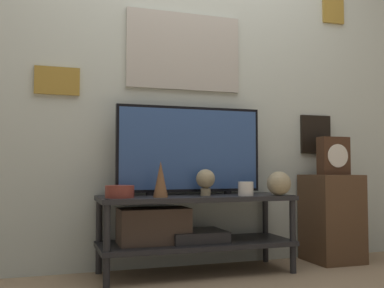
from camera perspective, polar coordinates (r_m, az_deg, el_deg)
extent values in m
plane|color=#997F60|center=(2.75, 2.33, -17.25)|extent=(12.00, 12.00, 0.00)
cube|color=beige|center=(3.24, -1.03, 8.99)|extent=(6.40, 0.06, 2.70)
cube|color=#B2ADA3|center=(3.23, -0.99, 11.67)|extent=(0.82, 0.02, 0.55)
cube|color=#B2BCC6|center=(3.22, -0.95, 11.70)|extent=(0.79, 0.01, 0.51)
cube|color=olive|center=(3.91, 17.47, 16.71)|extent=(0.19, 0.02, 0.33)
cube|color=beige|center=(3.91, 17.53, 16.74)|extent=(0.15, 0.01, 0.29)
cube|color=olive|center=(3.04, -16.75, 7.69)|extent=(0.28, 0.02, 0.18)
cube|color=white|center=(3.03, -16.75, 7.72)|extent=(0.24, 0.01, 0.14)
cube|color=black|center=(3.59, 15.42, 1.16)|extent=(0.26, 0.02, 0.29)
cube|color=slate|center=(3.59, 15.48, 1.17)|extent=(0.22, 0.01, 0.26)
cube|color=#232326|center=(2.92, 0.52, -6.86)|extent=(1.25, 0.44, 0.03)
cube|color=#232326|center=(2.95, 0.52, -12.54)|extent=(1.25, 0.44, 0.03)
cylinder|color=#232326|center=(2.62, -10.78, -12.36)|extent=(0.04, 0.04, 0.50)
cylinder|color=#232326|center=(3.02, 12.67, -11.11)|extent=(0.04, 0.04, 0.50)
cylinder|color=#232326|center=(2.99, -11.73, -11.18)|extent=(0.04, 0.04, 0.50)
cylinder|color=#232326|center=(3.34, 9.30, -10.34)|extent=(0.04, 0.04, 0.50)
cube|color=black|center=(2.94, 0.52, -11.58)|extent=(0.36, 0.31, 0.07)
cube|color=#47382D|center=(2.85, -4.91, -10.31)|extent=(0.44, 0.24, 0.22)
cylinder|color=black|center=(2.93, -5.39, -6.34)|extent=(0.05, 0.05, 0.02)
cylinder|color=black|center=(3.10, 4.55, -6.17)|extent=(0.05, 0.05, 0.02)
cube|color=black|center=(3.00, -0.28, -0.66)|extent=(0.99, 0.04, 0.57)
cube|color=#33518C|center=(2.99, -0.18, -0.65)|extent=(0.96, 0.01, 0.53)
sphere|color=tan|center=(2.97, 10.97, -4.94)|extent=(0.16, 0.16, 0.16)
cone|color=brown|center=(2.75, -4.01, -4.47)|extent=(0.09, 0.09, 0.22)
cylinder|color=brown|center=(2.74, -9.17, -5.99)|extent=(0.17, 0.17, 0.07)
cylinder|color=silver|center=(2.93, 6.84, -5.65)|extent=(0.10, 0.10, 0.09)
cylinder|color=tan|center=(2.91, 1.73, -6.10)|extent=(0.06, 0.06, 0.05)
sphere|color=tan|center=(2.91, 1.73, -4.43)|extent=(0.12, 0.12, 0.12)
cube|color=#513823|center=(3.45, 17.30, -8.95)|extent=(0.34, 0.36, 0.62)
cube|color=#422819|center=(3.45, 17.52, -1.45)|extent=(0.22, 0.10, 0.28)
cylinder|color=white|center=(3.41, 18.04, -1.42)|extent=(0.17, 0.01, 0.17)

